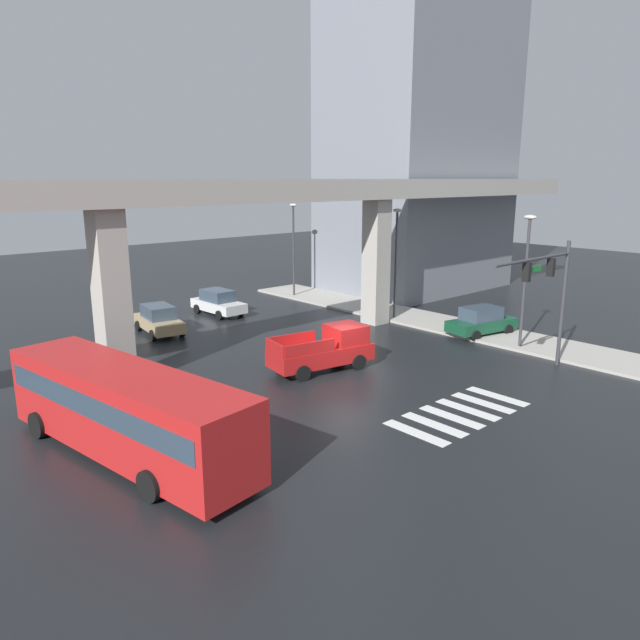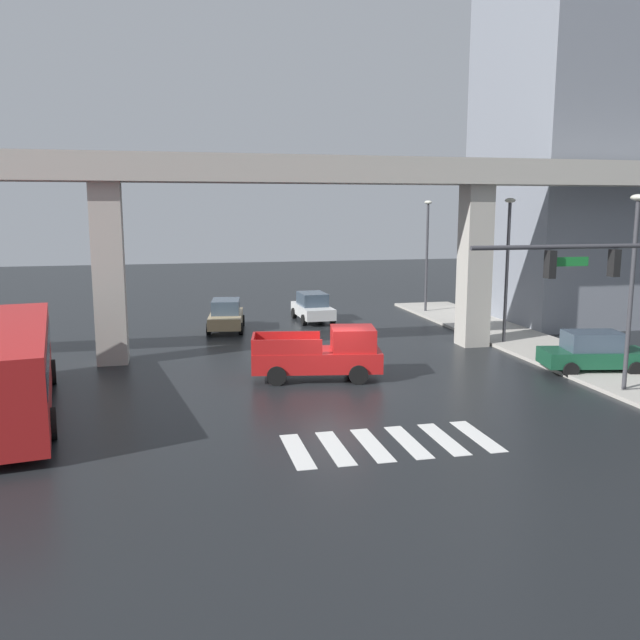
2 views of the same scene
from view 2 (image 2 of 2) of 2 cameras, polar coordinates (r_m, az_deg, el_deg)
ground_plane at (r=25.47m, az=1.38°, el=-5.78°), size 120.00×120.00×0.00m
crosswalk_stripes at (r=19.69m, az=6.05°, el=-10.49°), size 6.05×2.80×0.01m
elevated_overpass at (r=30.56m, az=-1.49°, el=11.51°), size 59.46×2.11×9.06m
sidewalk_east at (r=31.89m, az=20.72°, el=-3.13°), size 4.00×36.00×0.15m
pickup_truck at (r=26.46m, az=0.35°, el=-2.99°), size 5.35×2.76×2.08m
city_bus at (r=23.92m, az=-25.26°, el=-3.47°), size 4.08×11.05×2.99m
sedan_tan at (r=37.40m, az=-8.08°, el=0.42°), size 2.41×4.51×1.72m
sedan_dark_green at (r=29.76m, az=22.48°, el=-2.58°), size 4.56×2.57×1.72m
sedan_white at (r=40.08m, az=-0.64°, el=1.12°), size 2.06×4.35×1.72m
traffic_signal_mast at (r=22.40m, az=23.62°, el=2.73°), size 6.49×0.32×6.20m
street_lamp_near_corner at (r=26.41m, az=25.30°, el=3.91°), size 0.44×0.70×7.24m
street_lamp_mid_block at (r=33.95m, az=15.82°, el=5.52°), size 0.44×0.70×7.24m
street_lamp_far_north at (r=43.31m, az=9.19°, el=6.56°), size 0.44×0.70×7.24m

